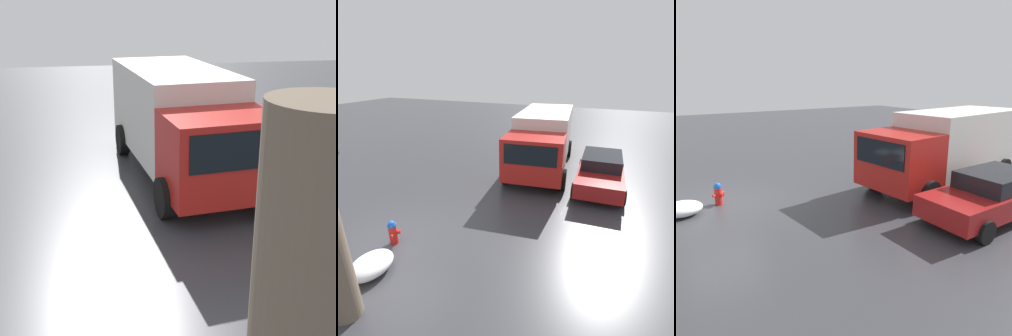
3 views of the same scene
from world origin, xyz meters
TOP-DOWN VIEW (x-y plane):
  - delivery_truck at (7.85, -2.31)m, footprint 7.12×3.31m
  - pedestrian at (5.74, -3.44)m, footprint 0.35×0.35m
  - parked_car at (6.43, -5.21)m, footprint 4.45×2.05m

SIDE VIEW (x-z plane):
  - parked_car at x=6.43m, z-range 0.03..1.39m
  - pedestrian at x=5.74m, z-range 0.07..1.66m
  - delivery_truck at x=7.85m, z-range 0.14..2.88m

